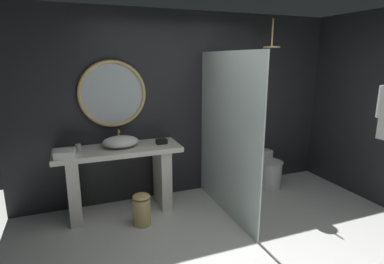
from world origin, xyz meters
TOP-DOWN VIEW (x-y plane):
  - ground_plane at (0.00, 0.00)m, footprint 5.76×5.76m
  - back_wall_panel at (0.00, 1.90)m, footprint 4.80×0.10m
  - side_wall_right at (2.35, 0.76)m, footprint 0.10×2.47m
  - vanity_counter at (-1.03, 1.55)m, footprint 1.55×0.56m
  - vessel_sink at (-0.99, 1.57)m, footprint 0.45×0.37m
  - tumbler_cup at (-1.50, 1.60)m, footprint 0.07×0.07m
  - tissue_box at (-0.47, 1.53)m, footprint 0.14×0.10m
  - round_wall_mirror at (-1.03, 1.81)m, footprint 0.87×0.05m
  - shower_glass_panel at (0.25, 1.06)m, footprint 0.02×1.58m
  - rain_shower_head at (1.16, 1.52)m, footprint 0.23×0.23m
  - toilet at (1.23, 1.57)m, footprint 0.40×0.59m
  - waste_bin at (-0.85, 1.12)m, footprint 0.21×0.21m
  - folded_hand_towel at (-1.64, 1.37)m, footprint 0.24×0.23m

SIDE VIEW (x-z plane):
  - ground_plane at x=0.00m, z-range 0.00..0.00m
  - waste_bin at x=-0.85m, z-range 0.00..0.40m
  - toilet at x=1.23m, z-range 0.00..0.52m
  - vanity_counter at x=-1.03m, z-range 0.12..0.99m
  - tissue_box at x=-0.47m, z-range 0.87..0.93m
  - tumbler_cup at x=-1.50m, z-range 0.87..0.95m
  - folded_hand_towel at x=-1.64m, z-range 0.87..0.95m
  - vessel_sink at x=-0.99m, z-range 0.84..1.04m
  - shower_glass_panel at x=0.25m, z-range 0.00..2.05m
  - back_wall_panel at x=0.00m, z-range 0.00..2.60m
  - side_wall_right at x=2.35m, z-range 0.00..2.60m
  - round_wall_mirror at x=-1.03m, z-range 1.08..1.95m
  - rain_shower_head at x=1.16m, z-range 1.95..2.35m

